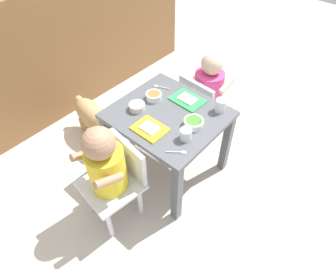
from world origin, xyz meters
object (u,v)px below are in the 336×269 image
Objects in this scene: seated_child_left at (108,166)px; veggie_bowl_near at (194,123)px; food_tray_left at (150,129)px; veggie_bowl_far at (137,106)px; water_cup_right at (220,106)px; spoon_by_left_tray at (178,152)px; dog at (94,117)px; spoon_by_right_tray at (160,87)px; dining_table at (168,125)px; seated_child_right at (208,88)px; water_cup_left at (186,135)px; cereal_bowl_right_side at (154,96)px; food_tray_right at (188,100)px.

seated_child_left is 6.42× the size of veggie_bowl_near.
food_tray_left is 1.95× the size of veggie_bowl_far.
water_cup_right is 0.38m from spoon_by_left_tray.
veggie_bowl_near is (0.44, -0.18, 0.08)m from seated_child_left.
dog is 0.54m from spoon_by_right_tray.
dining_table is 0.61m from dog.
water_cup_right is (0.63, -0.21, 0.09)m from seated_child_left.
veggie_bowl_far is (-0.51, 0.12, 0.10)m from seated_child_right.
water_cup_left is 0.68× the size of veggie_bowl_far.
water_cup_left is 0.34m from veggie_bowl_far.
water_cup_left is at bearing -30.78° from seated_child_left.
food_tray_right is at bearing -54.05° from cereal_bowl_right_side.
veggie_bowl_near reaches higher than food_tray_left.
cereal_bowl_right_side is (-0.11, 0.16, 0.01)m from food_tray_right.
dog is 5.27× the size of spoon_by_left_tray.
seated_child_left is 8.90× the size of water_cup_right.
spoon_by_right_tray is at bearing 97.67° from water_cup_right.
spoon_by_left_tray is 0.87× the size of spoon_by_right_tray.
veggie_bowl_near is at bearing -21.84° from seated_child_left.
seated_child_left is 7.69× the size of spoon_by_left_tray.
dog is at bearing 124.77° from spoon_by_right_tray.
veggie_bowl_near is (-0.41, -0.19, 0.10)m from seated_child_right.
spoon_by_left_tray is at bearing -157.62° from seated_child_right.
seated_child_left is at bearing -119.61° from dog.
water_cup_left is 0.29m from water_cup_right.
spoon_by_left_tray reaches higher than dining_table.
spoon_by_left_tray reaches higher than dog.
food_tray_left is at bearing 82.70° from spoon_by_left_tray.
spoon_by_left_tray is at bearing -129.45° from dining_table.
water_cup_left is 0.36m from cereal_bowl_right_side.
seated_child_left is 0.41m from water_cup_left.
food_tray_right is 0.40m from spoon_by_left_tray.
food_tray_left is at bearing -146.01° from spoon_by_right_tray.
dining_table is 3.10× the size of food_tray_right.
water_cup_left is at bearing -111.37° from cereal_bowl_right_side.
seated_child_right is at bearing 22.38° from spoon_by_left_tray.
veggie_bowl_near is at bearing -95.76° from cereal_bowl_right_side.
dining_table is 0.20m from veggie_bowl_far.
seated_child_left is at bearing 158.16° from veggie_bowl_near.
spoon_by_right_tray is (0.11, 0.05, -0.02)m from cereal_bowl_right_side.
dog is 2.39× the size of food_tray_right.
food_tray_left is 0.23m from veggie_bowl_near.
spoon_by_right_tray is (0.33, 0.41, 0.00)m from spoon_by_left_tray.
water_cup_right reaches higher than veggie_bowl_far.
water_cup_left reaches higher than food_tray_right.
dining_table reaches higher than dog.
dog is at bearing 114.83° from food_tray_right.
spoon_by_left_tray and spoon_by_right_tray have the same top height.
seated_child_left reaches higher than veggie_bowl_near.
veggie_bowl_far reaches higher than spoon_by_left_tray.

